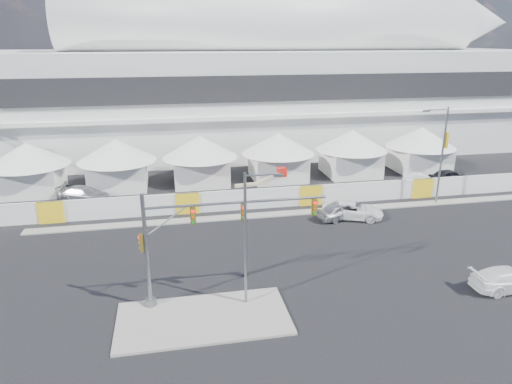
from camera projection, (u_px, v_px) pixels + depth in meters
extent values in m
plane|color=black|center=(289.00, 284.00, 30.58)|extent=(160.00, 160.00, 0.00)
cube|color=gray|center=(203.00, 318.00, 26.68)|extent=(10.00, 5.00, 0.15)
cube|color=gray|center=(450.00, 202.00, 45.81)|extent=(80.00, 1.20, 0.12)
cube|color=silver|center=(270.00, 99.00, 68.86)|extent=(80.00, 24.00, 14.00)
cube|color=black|center=(291.00, 88.00, 56.67)|extent=(68.00, 0.30, 3.20)
cube|color=white|center=(291.00, 116.00, 57.55)|extent=(72.00, 0.80, 0.50)
cylinder|color=white|center=(273.00, 22.00, 63.56)|extent=(57.60, 8.40, 8.40)
cylinder|color=white|center=(287.00, 26.00, 64.06)|extent=(51.60, 6.80, 6.80)
cylinder|color=white|center=(301.00, 29.00, 64.56)|extent=(45.60, 5.20, 5.20)
cone|color=white|center=(483.00, 22.00, 69.44)|extent=(8.00, 7.60, 7.60)
cube|color=white|center=(31.00, 179.00, 48.44)|extent=(6.00, 6.00, 3.00)
cone|color=white|center=(27.00, 154.00, 47.58)|extent=(8.40, 8.40, 2.40)
cube|color=white|center=(119.00, 174.00, 50.07)|extent=(6.00, 6.00, 3.00)
cone|color=white|center=(116.00, 150.00, 49.21)|extent=(8.40, 8.40, 2.40)
cube|color=white|center=(201.00, 170.00, 51.70)|extent=(6.00, 6.00, 3.00)
cone|color=white|center=(200.00, 146.00, 50.84)|extent=(8.40, 8.40, 2.40)
cube|color=white|center=(278.00, 166.00, 53.33)|extent=(6.00, 6.00, 3.00)
cone|color=white|center=(278.00, 143.00, 52.47)|extent=(8.40, 8.40, 2.40)
cube|color=white|center=(350.00, 162.00, 54.96)|extent=(6.00, 6.00, 3.00)
cone|color=white|center=(352.00, 140.00, 54.10)|extent=(8.40, 8.40, 2.40)
cube|color=white|center=(419.00, 158.00, 56.59)|extent=(6.00, 6.00, 3.00)
cone|color=white|center=(421.00, 137.00, 55.73)|extent=(8.40, 8.40, 2.40)
cube|color=white|center=(310.00, 195.00, 44.83)|extent=(70.00, 0.25, 2.00)
imported|color=#B9B8BE|center=(341.00, 210.00, 41.48)|extent=(3.07, 4.88, 1.55)
imported|color=white|center=(353.00, 210.00, 41.61)|extent=(4.34, 6.06, 1.53)
imported|color=white|center=(510.00, 279.00, 29.71)|extent=(2.14, 5.14, 1.49)
imported|color=white|center=(421.00, 179.00, 51.21)|extent=(2.45, 4.16, 1.30)
imported|color=black|center=(449.00, 176.00, 51.58)|extent=(2.56, 5.04, 1.64)
imported|color=#B3B2B7|center=(84.00, 194.00, 45.83)|extent=(4.15, 5.72, 1.54)
cylinder|color=gray|center=(147.00, 252.00, 26.75)|extent=(0.24, 0.24, 7.19)
cylinder|color=gray|center=(151.00, 302.00, 27.83)|extent=(0.70, 0.70, 0.40)
cylinder|color=gray|center=(238.00, 202.00, 26.87)|extent=(10.89, 0.16, 0.16)
cube|color=#594714|center=(193.00, 216.00, 26.60)|extent=(0.32, 0.22, 1.05)
cube|color=#594714|center=(244.00, 212.00, 27.14)|extent=(0.32, 0.22, 1.05)
cube|color=#594714|center=(314.00, 207.00, 27.94)|extent=(0.32, 0.22, 1.05)
cube|color=#594714|center=(141.00, 243.00, 26.51)|extent=(0.22, 0.32, 1.05)
cylinder|color=gray|center=(245.00, 240.00, 26.88)|extent=(0.17, 0.17, 8.34)
cylinder|color=gray|center=(263.00, 175.00, 25.79)|extent=(2.04, 0.11, 0.11)
cube|color=gray|center=(279.00, 175.00, 25.99)|extent=(0.56, 0.23, 0.14)
cylinder|color=slate|center=(442.00, 157.00, 44.02)|extent=(0.19, 0.19, 9.58)
cylinder|color=slate|center=(437.00, 110.00, 42.35)|extent=(2.34, 0.13, 0.13)
cube|color=slate|center=(426.00, 111.00, 42.19)|extent=(0.64, 0.27, 0.16)
cube|color=yellow|center=(446.00, 140.00, 43.56)|extent=(0.03, 0.64, 1.49)
cube|color=red|center=(241.00, 198.00, 45.62)|extent=(3.41, 1.87, 0.99)
cube|color=beige|center=(252.00, 185.00, 45.40)|extent=(3.43, 0.78, 0.31)
cube|color=beige|center=(271.00, 179.00, 45.58)|extent=(2.66, 0.63, 1.09)
cube|color=red|center=(284.00, 174.00, 45.67)|extent=(0.91, 0.91, 0.90)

